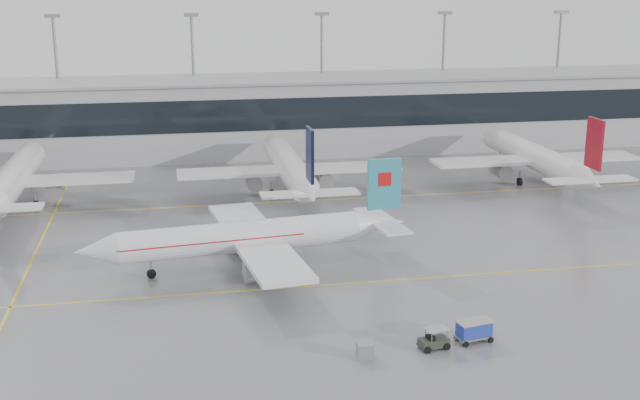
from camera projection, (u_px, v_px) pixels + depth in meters
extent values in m
plane|color=slate|center=(344.00, 284.00, 75.67)|extent=(320.00, 320.00, 0.00)
cube|color=gold|center=(344.00, 284.00, 75.67)|extent=(120.00, 0.25, 0.01)
cube|color=gold|center=(294.00, 201.00, 104.10)|extent=(120.00, 0.25, 0.01)
cube|color=gold|center=(36.00, 252.00, 84.46)|extent=(0.25, 60.00, 0.01)
cube|color=#9D9DA1|center=(264.00, 116.00, 132.85)|extent=(180.00, 15.00, 12.00)
cube|color=black|center=(269.00, 115.00, 125.30)|extent=(180.00, 0.20, 5.00)
cube|color=gray|center=(263.00, 79.00, 131.22)|extent=(182.00, 16.00, 0.40)
cylinder|color=gray|center=(58.00, 86.00, 131.25)|extent=(0.50, 0.50, 22.00)
cube|color=gray|center=(52.00, 16.00, 128.28)|extent=(2.40, 1.00, 0.60)
cylinder|color=gray|center=(194.00, 83.00, 135.23)|extent=(0.50, 0.50, 22.00)
cube|color=gray|center=(191.00, 15.00, 132.25)|extent=(2.40, 1.00, 0.60)
cylinder|color=gray|center=(322.00, 80.00, 139.21)|extent=(0.50, 0.50, 22.00)
cube|color=gray|center=(322.00, 14.00, 136.23)|extent=(2.40, 1.00, 0.60)
cylinder|color=gray|center=(442.00, 78.00, 143.19)|extent=(0.50, 0.50, 22.00)
cube|color=gray|center=(445.00, 13.00, 140.21)|extent=(2.40, 1.00, 0.60)
cylinder|color=gray|center=(557.00, 75.00, 147.16)|extent=(0.50, 0.50, 22.00)
cube|color=gray|center=(561.00, 12.00, 144.19)|extent=(2.40, 1.00, 0.60)
cylinder|color=silver|center=(241.00, 237.00, 78.87)|extent=(23.96, 5.95, 3.12)
cone|color=silver|center=(95.00, 251.00, 74.79)|extent=(4.35, 3.57, 3.12)
cone|color=silver|center=(380.00, 224.00, 83.18)|extent=(5.93, 3.77, 3.12)
cube|color=silver|center=(256.00, 239.00, 79.41)|extent=(8.06, 26.15, 0.45)
cube|color=silver|center=(382.00, 221.00, 83.15)|extent=(3.97, 10.16, 0.25)
cube|color=teal|center=(384.00, 184.00, 82.18)|extent=(3.62, 0.78, 5.32)
cylinder|color=gray|center=(263.00, 270.00, 75.25)|extent=(3.83, 2.52, 2.10)
cylinder|color=gray|center=(241.00, 240.00, 84.07)|extent=(3.83, 2.52, 2.10)
cylinder|color=gray|center=(151.00, 267.00, 76.84)|extent=(0.20, 0.20, 1.29)
cylinder|color=black|center=(151.00, 274.00, 77.01)|extent=(0.93, 0.41, 0.90)
cylinder|color=gray|center=(273.00, 263.00, 77.76)|extent=(0.24, 0.24, 1.29)
cylinder|color=black|center=(273.00, 269.00, 77.93)|extent=(1.15, 0.58, 1.10)
cylinder|color=gray|center=(260.00, 247.00, 82.54)|extent=(0.24, 0.24, 1.29)
cylinder|color=black|center=(260.00, 253.00, 82.71)|extent=(1.15, 0.58, 1.10)
cube|color=#B70F0F|center=(384.00, 179.00, 82.04)|extent=(1.44, 0.62, 1.40)
cube|color=#B70F0F|center=(211.00, 238.00, 77.93)|extent=(18.25, 5.29, 0.12)
cylinder|color=silver|center=(15.00, 176.00, 101.51)|extent=(3.59, 27.36, 3.59)
cone|color=silver|center=(34.00, 151.00, 116.37)|extent=(3.59, 4.00, 3.59)
cube|color=silver|center=(13.00, 182.00, 100.19)|extent=(29.64, 5.00, 0.45)
cylinder|color=gray|center=(55.00, 191.00, 101.93)|extent=(2.10, 3.60, 2.10)
cylinder|color=gray|center=(30.00, 176.00, 112.31)|extent=(0.20, 0.20, 1.56)
cylinder|color=black|center=(31.00, 182.00, 112.51)|extent=(0.30, 0.90, 0.90)
cylinder|color=gray|center=(35.00, 199.00, 100.26)|extent=(0.24, 0.24, 1.56)
cylinder|color=black|center=(36.00, 205.00, 100.46)|extent=(0.45, 1.10, 1.10)
cylinder|color=silver|center=(288.00, 164.00, 107.84)|extent=(3.59, 27.36, 3.59)
cone|color=silver|center=(273.00, 142.00, 122.70)|extent=(3.59, 4.00, 3.59)
cone|color=silver|center=(309.00, 195.00, 92.22)|extent=(3.59, 5.60, 3.59)
cube|color=silver|center=(290.00, 170.00, 106.52)|extent=(29.64, 5.00, 0.45)
cube|color=silver|center=(310.00, 193.00, 91.95)|extent=(11.40, 2.80, 0.25)
cube|color=black|center=(310.00, 155.00, 90.56)|extent=(0.35, 3.60, 6.12)
cylinder|color=gray|center=(254.00, 182.00, 106.52)|extent=(2.10, 3.60, 2.10)
cylinder|color=gray|center=(324.00, 178.00, 108.26)|extent=(2.10, 3.60, 2.10)
cylinder|color=gray|center=(277.00, 166.00, 118.64)|extent=(0.20, 0.20, 1.56)
cylinder|color=black|center=(277.00, 171.00, 118.84)|extent=(0.30, 0.90, 0.90)
cylinder|color=gray|center=(272.00, 188.00, 105.65)|extent=(0.24, 0.24, 1.56)
cylinder|color=black|center=(272.00, 193.00, 105.85)|extent=(0.45, 1.10, 1.10)
cylinder|color=gray|center=(310.00, 186.00, 106.59)|extent=(0.24, 0.24, 1.56)
cylinder|color=black|center=(310.00, 192.00, 106.79)|extent=(0.45, 1.10, 1.10)
cylinder|color=silver|center=(531.00, 154.00, 114.17)|extent=(3.59, 27.36, 3.59)
cone|color=silver|center=(488.00, 134.00, 129.03)|extent=(3.59, 4.00, 3.59)
cone|color=silver|center=(589.00, 182.00, 98.55)|extent=(3.59, 5.60, 3.59)
cube|color=silver|center=(535.00, 159.00, 112.85)|extent=(29.64, 5.00, 0.45)
cube|color=silver|center=(590.00, 180.00, 98.28)|extent=(11.40, 2.80, 0.25)
cube|color=maroon|center=(594.00, 144.00, 96.89)|extent=(0.35, 3.60, 6.12)
cylinder|color=gray|center=(501.00, 170.00, 112.85)|extent=(2.10, 3.60, 2.10)
cylinder|color=gray|center=(564.00, 167.00, 114.59)|extent=(2.10, 3.60, 2.10)
cylinder|color=gray|center=(500.00, 157.00, 124.97)|extent=(0.20, 0.20, 1.56)
cylinder|color=black|center=(499.00, 161.00, 125.17)|extent=(0.30, 0.90, 0.90)
cylinder|color=gray|center=(520.00, 176.00, 111.98)|extent=(0.24, 0.24, 1.56)
cylinder|color=black|center=(520.00, 181.00, 112.18)|extent=(0.45, 1.10, 1.10)
cylinder|color=gray|center=(554.00, 174.00, 112.92)|extent=(0.24, 0.24, 1.56)
cylinder|color=black|center=(554.00, 180.00, 113.12)|extent=(0.45, 1.10, 1.10)
cube|color=#2B3026|center=(434.00, 342.00, 62.20)|extent=(2.44, 1.60, 0.66)
cube|color=gray|center=(436.00, 329.00, 61.98)|extent=(1.98, 1.52, 0.06)
cube|color=black|center=(431.00, 338.00, 61.99)|extent=(0.60, 0.82, 0.38)
cylinder|color=gray|center=(453.00, 339.00, 62.80)|extent=(1.12, 0.27, 0.08)
cylinder|color=gray|center=(432.00, 338.00, 61.40)|extent=(0.08, 0.08, 0.85)
cylinder|color=gray|center=(425.00, 333.00, 62.33)|extent=(0.08, 0.08, 0.85)
cylinder|color=gray|center=(447.00, 335.00, 61.86)|extent=(0.08, 0.08, 0.85)
cylinder|color=gray|center=(440.00, 330.00, 62.79)|extent=(0.08, 0.08, 0.85)
cylinder|color=black|center=(428.00, 350.00, 61.42)|extent=(0.59, 0.29, 0.56)
cylinder|color=black|center=(420.00, 344.00, 62.52)|extent=(0.59, 0.29, 0.56)
cylinder|color=black|center=(447.00, 347.00, 62.01)|extent=(0.59, 0.29, 0.56)
cylinder|color=black|center=(439.00, 340.00, 63.11)|extent=(0.59, 0.29, 0.56)
cube|color=gray|center=(474.00, 336.00, 63.47)|extent=(3.03, 1.89, 0.17)
cube|color=#2032A6|center=(474.00, 329.00, 63.30)|extent=(2.83, 1.76, 1.13)
cube|color=gray|center=(475.00, 321.00, 63.14)|extent=(3.04, 1.98, 0.09)
cylinder|color=black|center=(466.00, 344.00, 62.50)|extent=(0.49, 0.25, 0.47)
cylinder|color=black|center=(457.00, 337.00, 63.77)|extent=(0.49, 0.25, 0.47)
cylinder|color=black|center=(491.00, 340.00, 63.28)|extent=(0.49, 0.25, 0.47)
cylinder|color=black|center=(481.00, 333.00, 64.55)|extent=(0.49, 0.25, 0.47)
cube|color=gray|center=(365.00, 350.00, 60.59)|extent=(1.29, 1.21, 1.23)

